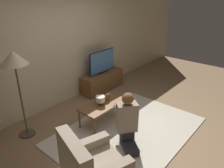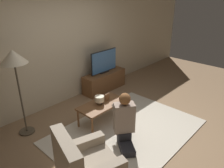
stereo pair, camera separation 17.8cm
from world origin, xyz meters
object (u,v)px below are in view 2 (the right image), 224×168
at_px(floor_lamp, 14,62).
at_px(person_kneeling, 124,120).
at_px(tv, 104,62).
at_px(table_lamp, 99,99).
at_px(coffee_table, 102,106).

xyz_separation_m(floor_lamp, person_kneeling, (0.99, -1.56, -0.91)).
xyz_separation_m(tv, person_kneeling, (-1.36, -1.82, -0.30)).
relative_size(person_kneeling, table_lamp, 5.34).
bearing_deg(coffee_table, tv, 43.08).
bearing_deg(tv, person_kneeling, -126.74).
bearing_deg(floor_lamp, coffee_table, -33.20).
relative_size(coffee_table, person_kneeling, 1.02).
height_order(tv, coffee_table, tv).
height_order(coffee_table, floor_lamp, floor_lamp).
relative_size(tv, coffee_table, 0.88).
height_order(coffee_table, person_kneeling, person_kneeling).
bearing_deg(table_lamp, tv, 41.40).
bearing_deg(tv, coffee_table, -136.92).
distance_m(coffee_table, person_kneeling, 0.80).
xyz_separation_m(coffee_table, floor_lamp, (-1.22, 0.80, 1.02)).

